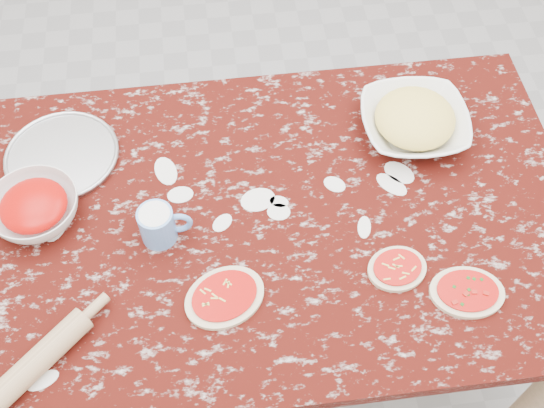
{
  "coord_description": "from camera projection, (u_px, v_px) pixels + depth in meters",
  "views": [
    {
      "loc": [
        -0.12,
        -0.93,
        2.19
      ],
      "look_at": [
        0.0,
        0.0,
        0.8
      ],
      "focal_mm": 43.94,
      "sensor_mm": 36.0,
      "label": 1
    }
  ],
  "objects": [
    {
      "name": "pizza_tray",
      "position": [
        62.0,
        156.0,
        1.82
      ],
      "size": [
        0.37,
        0.37,
        0.01
      ],
      "primitive_type": "cylinder",
      "rotation": [
        0.0,
        0.0,
        -0.26
      ],
      "color": "#B2B2B7",
      "rests_on": "worktable"
    },
    {
      "name": "pizza_left",
      "position": [
        225.0,
        297.0,
        1.58
      ],
      "size": [
        0.24,
        0.22,
        0.02
      ],
      "color": "beige",
      "rests_on": "worktable"
    },
    {
      "name": "ground",
      "position": [
        272.0,
        331.0,
        2.34
      ],
      "size": [
        4.0,
        4.0,
        0.0
      ],
      "primitive_type": "plane",
      "color": "gray"
    },
    {
      "name": "cheese_bowl",
      "position": [
        414.0,
        123.0,
        1.84
      ],
      "size": [
        0.31,
        0.31,
        0.07
      ],
      "primitive_type": "imported",
      "rotation": [
        0.0,
        0.0,
        -0.04
      ],
      "color": "white",
      "rests_on": "worktable"
    },
    {
      "name": "pizza_right",
      "position": [
        467.0,
        292.0,
        1.58
      ],
      "size": [
        0.19,
        0.16,
        0.02
      ],
      "color": "beige",
      "rests_on": "worktable"
    },
    {
      "name": "sauce_bowl",
      "position": [
        35.0,
        209.0,
        1.69
      ],
      "size": [
        0.28,
        0.28,
        0.07
      ],
      "primitive_type": "imported",
      "rotation": [
        0.0,
        0.0,
        0.25
      ],
      "color": "white",
      "rests_on": "worktable"
    },
    {
      "name": "rolling_pin",
      "position": [
        34.0,
        365.0,
        1.46
      ],
      "size": [
        0.26,
        0.25,
        0.06
      ],
      "primitive_type": "cylinder",
      "rotation": [
        0.0,
        1.57,
        0.76
      ],
      "color": "tan",
      "rests_on": "worktable"
    },
    {
      "name": "pizza_mid",
      "position": [
        397.0,
        269.0,
        1.62
      ],
      "size": [
        0.17,
        0.15,
        0.02
      ],
      "color": "beige",
      "rests_on": "worktable"
    },
    {
      "name": "worktable",
      "position": [
        272.0,
        232.0,
        1.79
      ],
      "size": [
        1.6,
        1.0,
        0.75
      ],
      "color": "#320905",
      "rests_on": "ground"
    },
    {
      "name": "flour_mug",
      "position": [
        159.0,
        225.0,
        1.64
      ],
      "size": [
        0.13,
        0.09,
        0.1
      ],
      "color": "#5F93E0",
      "rests_on": "worktable"
    }
  ]
}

